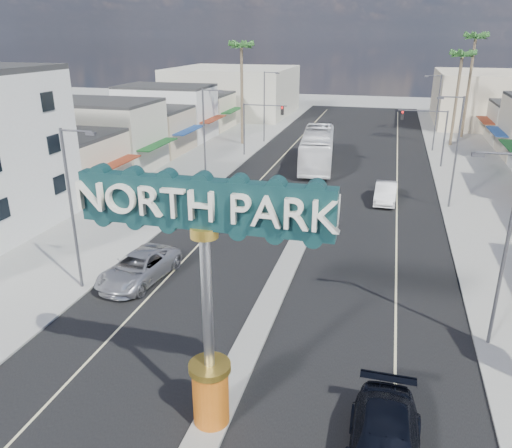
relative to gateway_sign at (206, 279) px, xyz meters
The scene contains 24 objects.
ground 28.64m from the gateway_sign, 90.00° to the left, with size 160.00×160.00×0.00m, color gray.
road 28.64m from the gateway_sign, 90.00° to the left, with size 20.00×120.00×0.01m, color black.
median_island 13.37m from the gateway_sign, 90.00° to the left, with size 1.30×30.00×0.16m, color gray.
sidewalk_left 31.87m from the gateway_sign, 116.55° to the left, with size 8.00×120.00×0.12m, color gray.
sidewalk_right 31.87m from the gateway_sign, 63.45° to the left, with size 8.00×120.00×0.12m, color gray.
storefront_row_left 47.62m from the gateway_sign, 120.33° to the left, with size 12.00×42.00×6.00m, color beige.
backdrop_far_left 76.29m from the gateway_sign, 106.77° to the left, with size 20.00×20.00×8.00m, color #B7B29E.
backdrop_far_right 76.29m from the gateway_sign, 73.23° to the left, with size 20.00×20.00×8.00m, color beige.
gateway_sign is the anchor object (origin of this frame).
traffic_signal_left 43.04m from the gateway_sign, 102.33° to the left, with size 5.09×0.45×6.00m.
traffic_signal_right 43.04m from the gateway_sign, 77.67° to the left, with size 5.09×0.45×6.00m.
streetlight_l_near 13.19m from the gateway_sign, 142.45° to the left, with size 2.03×0.22×9.00m.
streetlight_l_mid 29.91m from the gateway_sign, 110.42° to the left, with size 2.03×0.22×9.00m.
streetlight_l_far 51.10m from the gateway_sign, 101.78° to the left, with size 2.03×0.22×9.00m.
streetlight_r_near 13.19m from the gateway_sign, 37.55° to the left, with size 2.03×0.22×9.00m.
streetlight_r_mid 29.91m from the gateway_sign, 69.58° to the left, with size 2.03×0.22×9.00m.
streetlight_r_far 51.10m from the gateway_sign, 78.22° to the left, with size 2.03×0.22×9.00m.
palm_left_far 50.06m from the gateway_sign, 105.15° to the left, with size 2.60×2.60×13.10m.
palm_right_mid 55.76m from the gateway_sign, 76.47° to the left, with size 2.60×2.60×12.10m.
palm_right_far 62.20m from the gateway_sign, 75.97° to the left, with size 2.60×2.60×14.10m.
suv_left 13.53m from the gateway_sign, 129.11° to the left, with size 2.71×5.88×1.63m, color #B9B9BE.
car_parked_left 25.00m from the gateway_sign, 111.56° to the left, with size 2.10×5.21×1.77m, color slate.
car_parked_right 29.29m from the gateway_sign, 79.01° to the left, with size 1.74×4.98×1.64m, color white.
city_bus 39.54m from the gateway_sign, 92.91° to the left, with size 3.18×13.58×3.78m, color white.
Camera 1 is at (5.32, -11.61, 13.38)m, focal length 35.00 mm.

